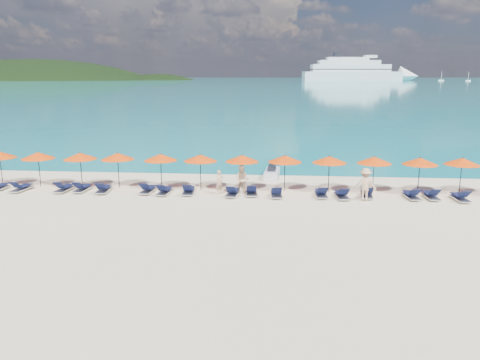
{
  "coord_description": "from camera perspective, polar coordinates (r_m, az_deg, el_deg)",
  "views": [
    {
      "loc": [
        2.19,
        -22.62,
        7.03
      ],
      "look_at": [
        0.0,
        3.0,
        1.2
      ],
      "focal_mm": 35.0,
      "sensor_mm": 36.0,
      "label": 1
    }
  ],
  "objects": [
    {
      "name": "umbrella_8",
      "position": [
        28.63,
        10.85,
        2.46
      ],
      "size": [
        2.1,
        2.1,
        2.28
      ],
      "color": "black",
      "rests_on": "ground"
    },
    {
      "name": "umbrella_3",
      "position": [
        30.26,
        -14.7,
        2.82
      ],
      "size": [
        2.1,
        2.1,
        2.28
      ],
      "color": "black",
      "rests_on": "ground"
    },
    {
      "name": "lounger_16",
      "position": [
        29.07,
        22.24,
        -1.71
      ],
      "size": [
        0.68,
        1.72,
        0.66
      ],
      "rotation": [
        0.0,
        0.0,
        0.04
      ],
      "color": "silver",
      "rests_on": "ground"
    },
    {
      "name": "beachgoer_c",
      "position": [
        27.3,
        15.03,
        -0.55
      ],
      "size": [
        1.29,
        0.73,
        1.89
      ],
      "primitive_type": "imported",
      "rotation": [
        0.0,
        0.0,
        3.0
      ],
      "color": "tan",
      "rests_on": "ground"
    },
    {
      "name": "beachgoer_b",
      "position": [
        27.88,
        0.27,
        0.02
      ],
      "size": [
        0.93,
        0.65,
        1.74
      ],
      "primitive_type": "imported",
      "rotation": [
        0.0,
        0.0,
        -0.2
      ],
      "color": "tan",
      "rests_on": "ground"
    },
    {
      "name": "umbrella_5",
      "position": [
        28.79,
        -4.86,
        2.7
      ],
      "size": [
        2.1,
        2.1,
        2.28
      ],
      "color": "black",
      "rests_on": "ground"
    },
    {
      "name": "umbrella_9",
      "position": [
        29.08,
        16.06,
        2.35
      ],
      "size": [
        2.1,
        2.1,
        2.28
      ],
      "color": "black",
      "rests_on": "ground"
    },
    {
      "name": "umbrella_11",
      "position": [
        30.51,
        25.47,
        2.07
      ],
      "size": [
        2.1,
        2.1,
        2.28
      ],
      "color": "black",
      "rests_on": "ground"
    },
    {
      "name": "lounger_12",
      "position": [
        27.74,
        9.87,
        -1.59
      ],
      "size": [
        0.69,
        1.72,
        0.66
      ],
      "rotation": [
        0.0,
        0.0,
        0.04
      ],
      "color": "silver",
      "rests_on": "ground"
    },
    {
      "name": "sailboat_near",
      "position": [
        550.8,
        23.3,
        11.13
      ],
      "size": [
        5.41,
        1.8,
        9.92
      ],
      "color": "silver",
      "rests_on": "ground"
    },
    {
      "name": "lounger_4",
      "position": [
        30.21,
        -18.67,
        -0.91
      ],
      "size": [
        0.7,
        1.73,
        0.66
      ],
      "rotation": [
        0.0,
        0.0,
        -0.04
      ],
      "color": "silver",
      "rests_on": "ground"
    },
    {
      "name": "cruise_ship",
      "position": [
        545.25,
        14.68,
        12.61
      ],
      "size": [
        130.66,
        37.66,
        35.93
      ],
      "rotation": [
        0.0,
        0.0,
        0.13
      ],
      "color": "silver",
      "rests_on": "ground"
    },
    {
      "name": "lounger_11",
      "position": [
        27.43,
        4.45,
        -1.6
      ],
      "size": [
        0.73,
        1.74,
        0.66
      ],
      "rotation": [
        0.0,
        0.0,
        0.07
      ],
      "color": "silver",
      "rests_on": "ground"
    },
    {
      "name": "umbrella_4",
      "position": [
        29.33,
        -9.65,
        2.75
      ],
      "size": [
        2.1,
        2.1,
        2.28
      ],
      "color": "black",
      "rests_on": "ground"
    },
    {
      "name": "headland_small",
      "position": [
        603.63,
        -9.84,
        8.59
      ],
      "size": [
        162.0,
        126.0,
        85.5
      ],
      "color": "black",
      "rests_on": "ground"
    },
    {
      "name": "lounger_7",
      "position": [
        28.3,
        -9.2,
        -1.28
      ],
      "size": [
        0.74,
        1.74,
        0.66
      ],
      "rotation": [
        0.0,
        0.0,
        -0.07
      ],
      "color": "silver",
      "rests_on": "ground"
    },
    {
      "name": "beachgoer_a",
      "position": [
        27.85,
        -2.51,
        -0.29
      ],
      "size": [
        0.63,
        0.63,
        1.48
      ],
      "primitive_type": "imported",
      "rotation": [
        0.0,
        0.0,
        0.78
      ],
      "color": "tan",
      "rests_on": "ground"
    },
    {
      "name": "sailboat_far",
      "position": [
        547.42,
        26.04,
        10.87
      ],
      "size": [
        5.16,
        1.72,
        9.46
      ],
      "color": "silver",
      "rests_on": "ground"
    },
    {
      "name": "lounger_15",
      "position": [
        28.69,
        20.16,
        -1.72
      ],
      "size": [
        0.77,
        1.75,
        0.66
      ],
      "rotation": [
        0.0,
        0.0,
        0.09
      ],
      "color": "silver",
      "rests_on": "ground"
    },
    {
      "name": "lounger_8",
      "position": [
        28.14,
        -6.3,
        -1.27
      ],
      "size": [
        0.75,
        1.74,
        0.66
      ],
      "rotation": [
        0.0,
        0.0,
        0.08
      ],
      "color": "silver",
      "rests_on": "ground"
    },
    {
      "name": "lounger_17",
      "position": [
        29.3,
        25.24,
        -1.88
      ],
      "size": [
        0.72,
        1.73,
        0.66
      ],
      "rotation": [
        0.0,
        0.0,
        0.06
      ],
      "color": "silver",
      "rests_on": "ground"
    },
    {
      "name": "umbrella_1",
      "position": [
        32.17,
        -23.41,
        2.76
      ],
      "size": [
        2.1,
        2.1,
        2.28
      ],
      "color": "black",
      "rests_on": "ground"
    },
    {
      "name": "sea",
      "position": [
        682.66,
        4.81,
        12.14
      ],
      "size": [
        1600.0,
        1300.0,
        0.01
      ],
      "primitive_type": "cube",
      "color": "#1FA9B2",
      "rests_on": "ground"
    },
    {
      "name": "lounger_10",
      "position": [
        27.78,
        1.41,
        -1.39
      ],
      "size": [
        0.75,
        1.74,
        0.66
      ],
      "rotation": [
        0.0,
        0.0,
        0.08
      ],
      "color": "silver",
      "rests_on": "ground"
    },
    {
      "name": "umbrella_10",
      "position": [
        29.59,
        21.11,
        2.16
      ],
      "size": [
        2.1,
        2.1,
        2.28
      ],
      "color": "black",
      "rests_on": "ground"
    },
    {
      "name": "lounger_3",
      "position": [
        30.56,
        -20.65,
        -0.91
      ],
      "size": [
        0.74,
        1.74,
        0.66
      ],
      "rotation": [
        0.0,
        0.0,
        -0.07
      ],
      "color": "silver",
      "rests_on": "ground"
    },
    {
      "name": "umbrella_7",
      "position": [
        28.51,
        5.5,
        2.59
      ],
      "size": [
        2.1,
        2.1,
        2.28
      ],
      "color": "black",
      "rests_on": "ground"
    },
    {
      "name": "headland_main",
      "position": [
        640.22,
        -23.52,
        7.69
      ],
      "size": [
        374.0,
        242.0,
        126.5
      ],
      "color": "black",
      "rests_on": "ground"
    },
    {
      "name": "umbrella_6",
      "position": [
        28.51,
        0.25,
        2.65
      ],
      "size": [
        2.1,
        2.1,
        2.28
      ],
      "color": "black",
      "rests_on": "ground"
    },
    {
      "name": "lounger_6",
      "position": [
        28.81,
        -11.18,
        -1.11
      ],
      "size": [
        0.73,
        1.74,
        0.66
      ],
      "rotation": [
        0.0,
        0.0,
        -0.07
      ],
      "color": "silver",
      "rests_on": "ground"
    },
    {
      "name": "lounger_5",
      "position": [
        29.56,
        -16.32,
        -1.04
      ],
      "size": [
        0.74,
        1.74,
        0.66
      ],
      "rotation": [
        0.0,
        0.0,
        0.07
      ],
      "color": "silver",
      "rests_on": "ground"
    },
    {
      "name": "lounger_9",
      "position": [
        27.57,
        -0.9,
        -1.49
      ],
      "size": [
        0.77,
        1.75,
        0.66
      ],
      "rotation": [
        0.0,
        0.0,
        -0.09
      ],
      "color": "silver",
      "rests_on": "ground"
    },
    {
      "name": "jetski",
      "position": [
        32.42,
        3.91,
        0.87
      ],
      "size": [
        1.09,
        2.49,
        0.86
      ],
      "rotation": [
        0.0,
        0.0,
        -0.08
      ],
      "color": "silver",
      "rests_on": "ground"
    },
    {
      "name": "lounger_14",
      "position": [
        28.22,
        15.18,
        -1.61
      ],
      "size": [
        0.77,
        1.75,
        0.66
      ],
      "rotation": [
        0.0,
        0.0,
        -0.09
      ],
      "color": "silver",
      "rests_on": "ground"
    },
    {
      "name": "ground",
      "position": [
        23.78,
        -0.62,
        -4.42
      ],
      "size": [
        1400.0,
        1400.0,
        0.0
      ],
      "primitive_type": "plane",
      "color": "beige"
    },
    {
      "name": "umbrella_2",
      "position": [
        31.03,
        -18.92,
        2.79
      ],
      "size": [
        2.1,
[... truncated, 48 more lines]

